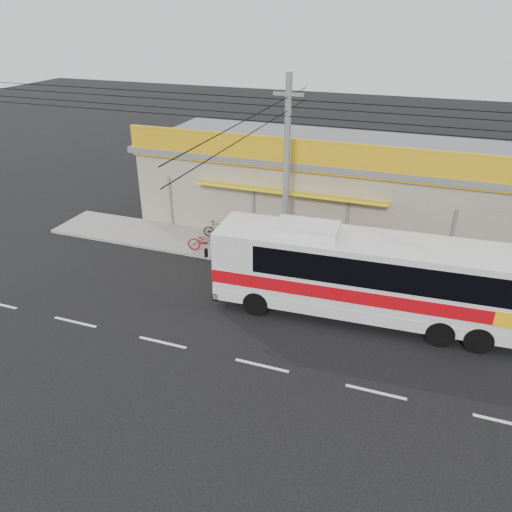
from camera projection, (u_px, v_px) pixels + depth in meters
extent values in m
plane|color=black|center=(283.00, 327.00, 19.82)|extent=(120.00, 120.00, 0.00)
cube|color=gray|center=(318.00, 261.00, 24.82)|extent=(30.00, 3.20, 0.15)
cube|color=gray|center=(343.00, 188.00, 28.62)|extent=(22.00, 8.00, 4.20)
cube|color=slate|center=(346.00, 149.00, 27.61)|extent=(22.60, 8.60, 0.30)
cube|color=gold|center=(331.00, 158.00, 23.90)|extent=(22.00, 0.24, 1.60)
cube|color=#B40A26|center=(291.00, 155.00, 24.48)|extent=(9.00, 0.10, 1.20)
cube|color=#1C7F16|center=(477.00, 172.00, 21.90)|extent=(2.40, 0.10, 1.10)
cube|color=#B40A26|center=(165.00, 143.00, 26.61)|extent=(3.00, 0.10, 1.10)
cube|color=yellow|center=(289.00, 192.00, 25.21)|extent=(10.00, 1.20, 0.37)
cube|color=silver|center=(369.00, 275.00, 19.68)|extent=(12.41, 3.16, 2.97)
cube|color=red|center=(368.00, 283.00, 19.84)|extent=(12.45, 3.20, 0.56)
cube|color=black|center=(390.00, 262.00, 19.19)|extent=(10.36, 3.10, 1.13)
cube|color=black|center=(224.00, 245.00, 21.06)|extent=(0.27, 2.26, 1.54)
cube|color=silver|center=(307.00, 228.00, 19.60)|extent=(2.53, 1.55, 0.37)
cylinder|color=black|center=(256.00, 303.00, 20.45)|extent=(1.08, 0.38, 1.07)
cylinder|color=black|center=(271.00, 277.00, 22.43)|extent=(1.08, 0.38, 1.07)
cylinder|color=black|center=(478.00, 339.00, 18.22)|extent=(1.08, 0.38, 1.07)
cylinder|color=black|center=(473.00, 307.00, 20.20)|extent=(1.08, 0.38, 1.07)
imported|color=maroon|center=(207.00, 241.00, 25.52)|extent=(2.06, 1.24, 1.02)
imported|color=black|center=(218.00, 229.00, 27.01)|extent=(1.63, 0.86, 0.94)
cylinder|color=#62625F|center=(286.00, 176.00, 22.82)|extent=(0.29, 0.29, 8.97)
cube|color=#62625F|center=(289.00, 94.00, 21.21)|extent=(1.35, 0.13, 0.13)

